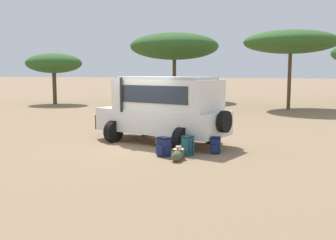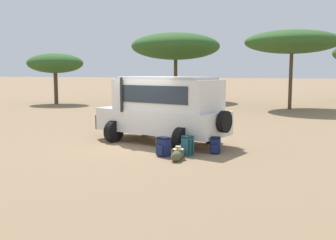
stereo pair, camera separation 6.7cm
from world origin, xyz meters
name	(u,v)px [view 2 (the right image)]	position (x,y,z in m)	size (l,w,h in m)	color
ground_plane	(139,146)	(0.00, 0.00, 0.00)	(320.00, 320.00, 0.00)	#8C7051
safari_vehicle	(164,108)	(0.53, 1.02, 1.29)	(5.48, 3.43, 2.44)	silver
backpack_beside_front_wheel	(163,147)	(1.42, -1.15, 0.29)	(0.46, 0.45, 0.61)	navy
backpack_cluster_center	(187,146)	(2.08, -0.78, 0.31)	(0.43, 0.39, 0.63)	#235B6B
backpack_near_rear_wheel	(215,145)	(2.81, -0.13, 0.26)	(0.33, 0.40, 0.54)	navy
duffel_bag_low_black_case	(178,155)	(2.01, -1.46, 0.16)	(0.39, 0.87, 0.40)	#4C5133
duffel_bag_soft_canvas	(165,143)	(0.87, 0.28, 0.15)	(0.78, 0.42, 0.41)	brown
acacia_tree_far_left	(55,63)	(-14.65, 14.19, 3.30)	(4.73, 4.04, 4.12)	brown
acacia_tree_left_mid	(176,47)	(-6.74, 21.00, 4.87)	(7.87, 7.99, 6.06)	brown
acacia_tree_centre_back	(292,42)	(3.60, 16.62, 4.66)	(6.48, 7.03, 5.47)	brown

